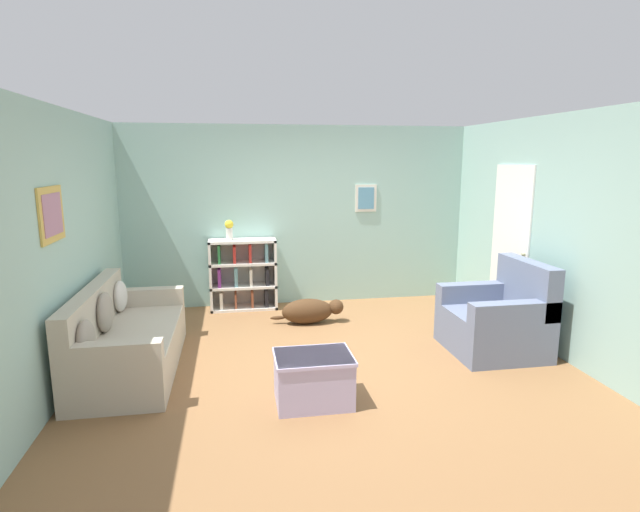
{
  "coord_description": "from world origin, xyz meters",
  "views": [
    {
      "loc": [
        -0.93,
        -5.01,
        2.12
      ],
      "look_at": [
        0.0,
        0.4,
        1.05
      ],
      "focal_mm": 28.0,
      "sensor_mm": 36.0,
      "label": 1
    }
  ],
  "objects_px": {
    "vase": "(229,229)",
    "bookshelf": "(244,274)",
    "coffee_table": "(313,378)",
    "dog": "(310,311)",
    "couch": "(125,340)",
    "recliner_chair": "(498,320)"
  },
  "relations": [
    {
      "from": "bookshelf",
      "to": "dog",
      "type": "bearing_deg",
      "value": -44.97
    },
    {
      "from": "coffee_table",
      "to": "vase",
      "type": "relative_size",
      "value": 2.43
    },
    {
      "from": "couch",
      "to": "recliner_chair",
      "type": "relative_size",
      "value": 1.93
    },
    {
      "from": "vase",
      "to": "bookshelf",
      "type": "bearing_deg",
      "value": 6.65
    },
    {
      "from": "bookshelf",
      "to": "recliner_chair",
      "type": "bearing_deg",
      "value": -37.76
    },
    {
      "from": "recliner_chair",
      "to": "dog",
      "type": "bearing_deg",
      "value": 145.91
    },
    {
      "from": "dog",
      "to": "recliner_chair",
      "type": "bearing_deg",
      "value": -34.09
    },
    {
      "from": "recliner_chair",
      "to": "coffee_table",
      "type": "distance_m",
      "value": 2.38
    },
    {
      "from": "recliner_chair",
      "to": "couch",
      "type": "bearing_deg",
      "value": 177.63
    },
    {
      "from": "couch",
      "to": "bookshelf",
      "type": "relative_size",
      "value": 1.95
    },
    {
      "from": "coffee_table",
      "to": "dog",
      "type": "relative_size",
      "value": 0.7
    },
    {
      "from": "couch",
      "to": "vase",
      "type": "height_order",
      "value": "vase"
    },
    {
      "from": "coffee_table",
      "to": "vase",
      "type": "bearing_deg",
      "value": 103.51
    },
    {
      "from": "vase",
      "to": "couch",
      "type": "bearing_deg",
      "value": -118.45
    },
    {
      "from": "couch",
      "to": "dog",
      "type": "bearing_deg",
      "value": 28.72
    },
    {
      "from": "recliner_chair",
      "to": "dog",
      "type": "height_order",
      "value": "recliner_chair"
    },
    {
      "from": "coffee_table",
      "to": "vase",
      "type": "height_order",
      "value": "vase"
    },
    {
      "from": "couch",
      "to": "bookshelf",
      "type": "distance_m",
      "value": 2.33
    },
    {
      "from": "couch",
      "to": "dog",
      "type": "xyz_separation_m",
      "value": [
        2.07,
        1.13,
        -0.14
      ]
    },
    {
      "from": "coffee_table",
      "to": "dog",
      "type": "height_order",
      "value": "coffee_table"
    },
    {
      "from": "bookshelf",
      "to": "vase",
      "type": "height_order",
      "value": "vase"
    },
    {
      "from": "coffee_table",
      "to": "dog",
      "type": "distance_m",
      "value": 2.18
    }
  ]
}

